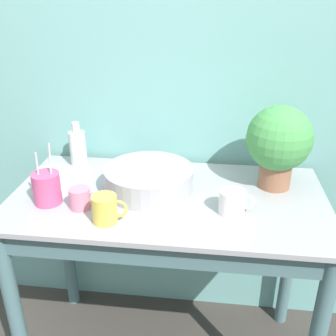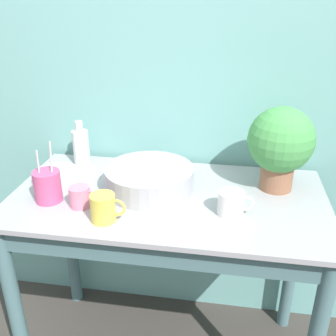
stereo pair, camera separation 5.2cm
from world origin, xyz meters
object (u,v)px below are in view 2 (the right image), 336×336
at_px(mug_pink, 80,197).
at_px(mug_white, 232,203).
at_px(bottle_tall, 81,147).
at_px(mug_yellow, 104,208).
at_px(bowl_small_enamel_white, 57,175).
at_px(potted_plant, 281,143).
at_px(bowl_wash_large, 149,178).
at_px(utensil_cup, 48,186).

bearing_deg(mug_pink, mug_white, 3.32).
distance_m(mug_white, mug_pink, 0.56).
bearing_deg(mug_white, bottle_tall, 154.05).
relative_size(mug_yellow, bowl_small_enamel_white, 0.73).
bearing_deg(mug_pink, bowl_small_enamel_white, 133.13).
distance_m(mug_white, mug_yellow, 0.45).
height_order(bottle_tall, mug_pink, bottle_tall).
relative_size(potted_plant, bottle_tall, 1.64).
distance_m(potted_plant, mug_white, 0.33).
bearing_deg(bowl_wash_large, potted_plant, 10.05).
distance_m(potted_plant, bowl_small_enamel_white, 0.93).
bearing_deg(potted_plant, utensil_cup, -164.33).
bearing_deg(mug_pink, mug_yellow, -34.85).
xyz_separation_m(potted_plant, bowl_wash_large, (-0.51, -0.09, -0.15)).
distance_m(bowl_wash_large, bowl_small_enamel_white, 0.40).
xyz_separation_m(bottle_tall, mug_white, (0.69, -0.33, -0.04)).
distance_m(mug_yellow, mug_pink, 0.14).
height_order(mug_yellow, bowl_small_enamel_white, mug_yellow).
xyz_separation_m(potted_plant, mug_white, (-0.18, -0.23, -0.15)).
relative_size(bowl_wash_large, bottle_tall, 1.74).
distance_m(bowl_wash_large, bottle_tall, 0.41).
xyz_separation_m(mug_white, utensil_cup, (-0.69, -0.01, 0.02)).
bearing_deg(mug_yellow, mug_pink, 145.15).
bearing_deg(mug_yellow, mug_white, 14.47).
relative_size(bottle_tall, mug_yellow, 1.64).
bearing_deg(bowl_small_enamel_white, bottle_tall, 75.92).
xyz_separation_m(bottle_tall, mug_pink, (0.13, -0.37, -0.05)).
distance_m(bowl_wash_large, mug_yellow, 0.28).
relative_size(mug_white, mug_yellow, 1.03).
relative_size(bowl_wash_large, mug_yellow, 2.85).
height_order(bowl_wash_large, mug_white, bowl_wash_large).
bearing_deg(utensil_cup, bottle_tall, 89.00).
height_order(bowl_wash_large, bowl_small_enamel_white, bowl_wash_large).
bearing_deg(mug_yellow, potted_plant, 29.41).
bearing_deg(bowl_small_enamel_white, mug_pink, -46.87).
relative_size(mug_yellow, utensil_cup, 0.53).
bearing_deg(bowl_wash_large, bottle_tall, 151.87).
xyz_separation_m(bowl_wash_large, mug_pink, (-0.23, -0.18, -0.01)).
distance_m(potted_plant, bowl_wash_large, 0.54).
bearing_deg(bottle_tall, utensil_cup, -91.00).
relative_size(mug_white, mug_pink, 1.18).
distance_m(mug_pink, utensil_cup, 0.14).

